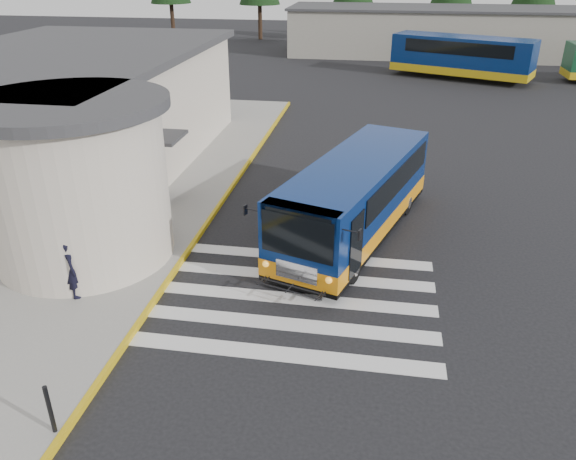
% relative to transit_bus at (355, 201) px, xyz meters
% --- Properties ---
extents(ground, '(140.00, 140.00, 0.00)m').
position_rel_transit_bus_xyz_m(ground, '(-0.99, -3.34, -1.25)').
color(ground, black).
rests_on(ground, ground).
extents(sidewalk, '(10.00, 34.00, 0.15)m').
position_rel_transit_bus_xyz_m(sidewalk, '(-9.99, 0.66, -1.17)').
color(sidewalk, gray).
rests_on(sidewalk, ground).
extents(curb_strip, '(0.12, 34.00, 0.16)m').
position_rel_transit_bus_xyz_m(curb_strip, '(-5.04, 0.66, -1.17)').
color(curb_strip, gold).
rests_on(curb_strip, ground).
extents(station_building, '(12.70, 18.70, 4.80)m').
position_rel_transit_bus_xyz_m(station_building, '(-11.83, 3.57, 1.32)').
color(station_building, beige).
rests_on(station_building, ground).
extents(crosswalk, '(8.00, 5.35, 0.01)m').
position_rel_transit_bus_xyz_m(crosswalk, '(-1.49, -4.14, -1.24)').
color(crosswalk, silver).
rests_on(crosswalk, ground).
extents(depot_building, '(26.40, 8.40, 4.20)m').
position_rel_transit_bus_xyz_m(depot_building, '(5.01, 38.66, 0.86)').
color(depot_building, gray).
rests_on(depot_building, ground).
extents(transit_bus, '(5.33, 9.47, 2.60)m').
position_rel_transit_bus_xyz_m(transit_bus, '(0.00, 0.00, 0.00)').
color(transit_bus, navy).
rests_on(transit_bus, ground).
extents(pedestrian_a, '(0.61, 0.72, 1.67)m').
position_rel_transit_bus_xyz_m(pedestrian_a, '(-7.15, -5.16, -0.26)').
color(pedestrian_a, black).
rests_on(pedestrian_a, sidewalk).
extents(pedestrian_b, '(0.67, 0.81, 1.55)m').
position_rel_transit_bus_xyz_m(pedestrian_b, '(-7.76, -3.45, -0.32)').
color(pedestrian_b, black).
rests_on(pedestrian_b, sidewalk).
extents(bollard, '(0.09, 0.09, 1.11)m').
position_rel_transit_bus_xyz_m(bollard, '(-5.19, -9.73, -0.54)').
color(bollard, black).
rests_on(bollard, sidewalk).
extents(far_bus_a, '(10.50, 6.60, 2.63)m').
position_rel_transit_bus_xyz_m(far_bus_a, '(6.36, 27.73, 0.46)').
color(far_bus_a, navy).
rests_on(far_bus_a, ground).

